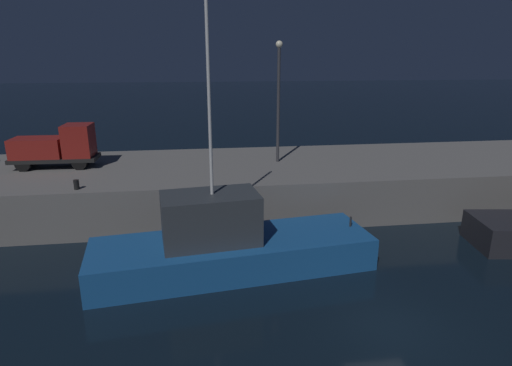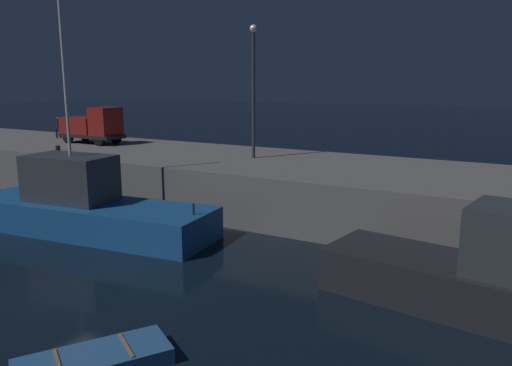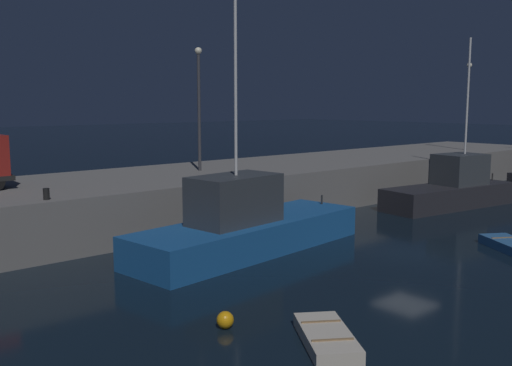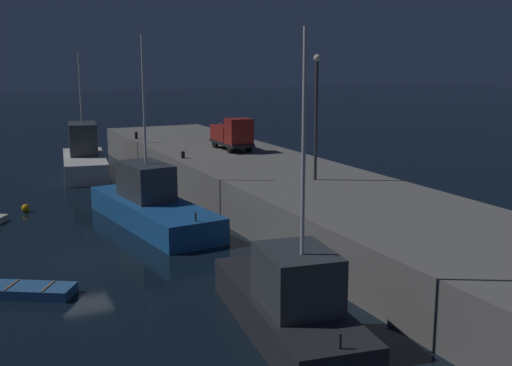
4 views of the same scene
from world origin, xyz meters
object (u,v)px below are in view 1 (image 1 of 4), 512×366
(fishing_boat_blue, at_px, (228,245))
(lamp_post_west, at_px, (278,93))
(bollard_west, at_px, (76,185))
(utility_truck, at_px, (57,147))

(fishing_boat_blue, relative_size, lamp_post_west, 1.70)
(fishing_boat_blue, xyz_separation_m, bollard_west, (-7.60, 4.72, 1.78))
(fishing_boat_blue, height_order, utility_truck, fishing_boat_blue)
(lamp_post_west, relative_size, bollard_west, 14.86)
(fishing_boat_blue, xyz_separation_m, lamp_post_west, (4.03, 9.38, 6.03))
(fishing_boat_blue, height_order, lamp_post_west, fishing_boat_blue)
(fishing_boat_blue, xyz_separation_m, utility_truck, (-9.93, 9.77, 2.82))
(utility_truck, bearing_deg, fishing_boat_blue, -44.54)
(lamp_post_west, bearing_deg, utility_truck, 178.40)
(lamp_post_west, bearing_deg, fishing_boat_blue, -113.26)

